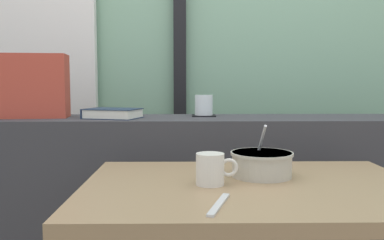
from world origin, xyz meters
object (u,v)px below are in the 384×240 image
(closed_book, at_px, (112,113))
(breakfast_table, at_px, (251,234))
(juice_glass, at_px, (204,106))
(throw_pillow, at_px, (27,86))
(soup_bowl, at_px, (262,164))
(fork_utensil, at_px, (219,204))
(coaster_square, at_px, (204,116))
(ceramic_mug, at_px, (211,169))

(closed_book, bearing_deg, breakfast_table, -50.72)
(breakfast_table, distance_m, closed_book, 0.81)
(juice_glass, distance_m, throw_pillow, 0.73)
(soup_bowl, height_order, fork_utensil, soup_bowl)
(coaster_square, xyz_separation_m, juice_glass, (0.00, 0.00, 0.04))
(soup_bowl, bearing_deg, closed_book, 136.24)
(coaster_square, relative_size, ceramic_mug, 0.88)
(juice_glass, distance_m, fork_utensil, 0.90)
(closed_book, bearing_deg, throw_pillow, 174.23)
(throw_pillow, xyz_separation_m, soup_bowl, (0.87, -0.53, -0.22))
(coaster_square, relative_size, fork_utensil, 0.59)
(fork_utensil, xyz_separation_m, ceramic_mug, (-0.01, 0.19, 0.04))
(fork_utensil, bearing_deg, ceramic_mug, 108.62)
(coaster_square, bearing_deg, breakfast_table, -81.42)
(breakfast_table, xyz_separation_m, fork_utensil, (-0.11, -0.20, 0.14))
(soup_bowl, bearing_deg, throw_pillow, 148.58)
(breakfast_table, distance_m, throw_pillow, 1.11)
(breakfast_table, bearing_deg, fork_utensil, -117.76)
(juice_glass, height_order, closed_book, juice_glass)
(closed_book, distance_m, throw_pillow, 0.37)
(breakfast_table, height_order, juice_glass, juice_glass)
(coaster_square, relative_size, closed_book, 0.41)
(juice_glass, height_order, throw_pillow, throw_pillow)
(juice_glass, distance_m, soup_bowl, 0.62)
(coaster_square, relative_size, throw_pillow, 0.31)
(breakfast_table, distance_m, fork_utensil, 0.27)
(closed_book, relative_size, throw_pillow, 0.76)
(breakfast_table, bearing_deg, closed_book, 129.28)
(coaster_square, distance_m, closed_book, 0.39)
(closed_book, distance_m, ceramic_mug, 0.70)
(juice_glass, relative_size, throw_pillow, 0.27)
(breakfast_table, relative_size, throw_pillow, 2.86)
(juice_glass, height_order, ceramic_mug, juice_glass)
(breakfast_table, xyz_separation_m, throw_pillow, (-0.83, 0.62, 0.40))
(closed_book, bearing_deg, coaster_square, 14.39)
(breakfast_table, xyz_separation_m, closed_book, (-0.48, 0.58, 0.29))
(soup_bowl, relative_size, fork_utensil, 1.07)
(breakfast_table, relative_size, juice_glass, 10.54)
(breakfast_table, distance_m, soup_bowl, 0.20)
(ceramic_mug, bearing_deg, closed_book, 121.58)
(fork_utensil, bearing_deg, soup_bowl, 79.77)
(soup_bowl, distance_m, ceramic_mug, 0.18)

